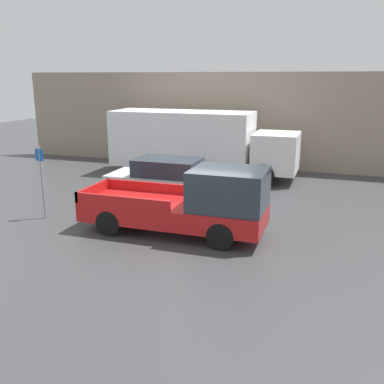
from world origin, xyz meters
name	(u,v)px	position (x,y,z in m)	size (l,w,h in m)	color
ground_plane	(204,235)	(0.00, 0.00, 0.00)	(60.00, 60.00, 0.00)	#3D3D3F
building_wall	(264,122)	(0.00, 10.36, 2.47)	(28.00, 0.15, 4.93)	gray
pickup_truck	(192,204)	(-0.36, -0.05, 0.99)	(5.67, 2.00, 2.13)	red
car	(166,180)	(-2.50, 3.09, 0.85)	(4.42, 1.87, 1.68)	silver
delivery_truck	(196,141)	(-2.78, 7.73, 1.69)	(8.93, 2.51, 3.10)	white
parking_sign	(42,178)	(-5.64, -0.19, 1.41)	(0.30, 0.07, 2.50)	gray
newspaper_box	(263,161)	(0.12, 10.03, 0.49)	(0.45, 0.40, 0.98)	gold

